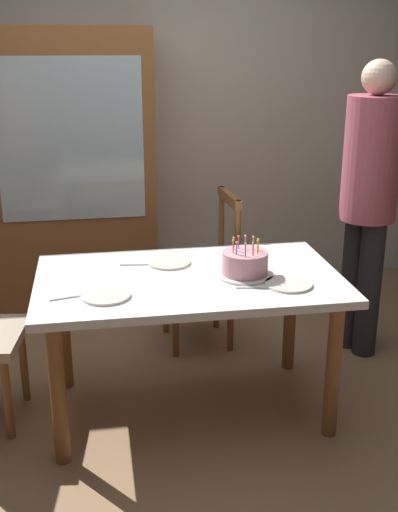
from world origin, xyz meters
name	(u,v)px	position (x,y,z in m)	size (l,w,h in m)	color
ground	(190,408)	(0.00, 0.00, 0.00)	(6.40, 6.40, 0.00)	#93704C
back_wall	(150,114)	(0.00, 1.85, 1.30)	(6.40, 0.10, 2.60)	beige
dining_table	(189,295)	(0.00, 0.00, 0.64)	(1.47, 0.87, 0.73)	white
birthday_cake	(245,264)	(0.27, -0.04, 0.79)	(0.28, 0.28, 0.19)	silver
plate_near_celebrant	(106,296)	(-0.40, -0.20, 0.74)	(0.22, 0.22, 0.01)	silver
plate_far_side	(169,262)	(-0.07, 0.20, 0.74)	(0.22, 0.22, 0.01)	silver
plate_near_guest	(289,284)	(0.44, -0.20, 0.74)	(0.22, 0.22, 0.01)	silver
fork_near_celebrant	(69,297)	(-0.56, -0.18, 0.74)	(0.18, 0.02, 0.01)	silver
fork_far_side	(137,264)	(-0.23, 0.20, 0.74)	(0.18, 0.02, 0.01)	silver
fork_near_guest	(256,287)	(0.28, -0.20, 0.74)	(0.18, 0.02, 0.01)	silver
chair_spindle_back	(202,273)	(0.20, 0.76, 0.46)	(0.47, 0.47, 0.95)	tan
person_guest	(369,194)	(1.12, 0.49, 0.98)	(0.32, 0.32, 1.72)	#262328
china_cabinet	(74,172)	(-0.56, 1.56, 0.95)	(1.10, 0.45, 1.90)	brown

